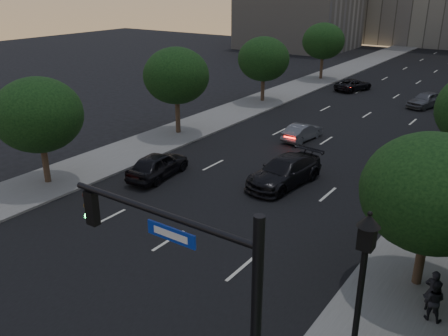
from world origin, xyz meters
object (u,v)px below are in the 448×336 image
Objects in this scene: street_lamp at (358,305)px; pedestrian_a at (433,291)px; traffic_signal_mast at (215,332)px; sedan_near_left at (158,165)px; sedan_far_left at (354,85)px; pedestrian_b at (433,300)px; sedan_near_right at (285,171)px; sedan_far_right at (426,100)px; sedan_mid_left at (302,132)px.

street_lamp reaches higher than pedestrian_a.
sedan_near_left is (-13.49, 12.69, -2.88)m from traffic_signal_mast.
sedan_far_left is 2.96× the size of pedestrian_b.
sedan_far_left is 27.95m from sedan_near_right.
sedan_near_left reaches higher than sedan_far_left.
pedestrian_a is (16.77, -4.04, 0.19)m from sedan_near_left.
sedan_near_left is at bearing 151.26° from street_lamp.
traffic_signal_mast reaches higher than pedestrian_b.
sedan_near_left is at bearing -16.95° from pedestrian_b.
sedan_near_left is 1.06× the size of sedan_far_right.
traffic_signal_mast is 40.43m from sedan_far_right.
sedan_near_right is (2.86, -8.25, 0.18)m from sedan_mid_left.
sedan_far_right is at bearing 175.71° from sedan_far_left.
pedestrian_a is at bearing -57.88° from sedan_far_right.
traffic_signal_mast is 9.29m from pedestrian_b.
traffic_signal_mast is at bearing 117.63° from sedan_mid_left.
traffic_signal_mast is at bearing 123.48° from sedan_far_left.
traffic_signal_mast is 26.30m from sedan_mid_left.
pedestrian_a is at bearing -29.94° from sedan_near_right.
sedan_near_left is 17.47m from pedestrian_b.
street_lamp is 3.61× the size of pedestrian_b.
sedan_mid_left is at bearing -115.39° from sedan_near_left.
sedan_near_left is (-15.48, 8.49, -1.84)m from street_lamp.
sedan_mid_left is at bearing -89.62° from sedan_far_right.
pedestrian_b is at bearing 67.48° from traffic_signal_mast.
street_lamp is at bearing 68.64° from pedestrian_b.
street_lamp is 23.27m from sedan_mid_left.
sedan_far_right is at bearing -78.51° from pedestrian_b.
sedan_far_left reaches higher than sedan_mid_left.
sedan_mid_left is (-11.47, 20.15, -2.00)m from street_lamp.
sedan_far_right is (-4.29, 40.10, -2.92)m from traffic_signal_mast.
pedestrian_b is (0.12, -0.45, -0.05)m from pedestrian_a.
sedan_near_right is (6.01, -27.30, 0.18)m from sedan_far_left.
sedan_near_left reaches higher than sedan_far_right.
sedan_near_right is 12.75m from pedestrian_b.
pedestrian_a reaches higher than sedan_near_left.
traffic_signal_mast is 45.29m from sedan_far_left.
sedan_near_right is at bearing 112.33° from traffic_signal_mast.
traffic_signal_mast is at bearing -65.30° from sedan_far_right.
pedestrian_a reaches higher than sedan_far_left.
traffic_signal_mast is at bearing 65.43° from pedestrian_b.
traffic_signal_mast is at bearing 70.83° from pedestrian_a.
street_lamp is at bearing 126.02° from sedan_mid_left.
sedan_far_right is at bearing -74.88° from pedestrian_a.
pedestrian_a is (1.28, 4.45, -1.66)m from street_lamp.
pedestrian_b is at bearing 134.93° from sedan_mid_left.
sedan_mid_left is 16.58m from sedan_far_right.
pedestrian_b is (7.69, -31.90, 0.18)m from sedan_far_right.
traffic_signal_mast is at bearing -115.45° from street_lamp.
sedan_near_left is 2.98× the size of pedestrian_b.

